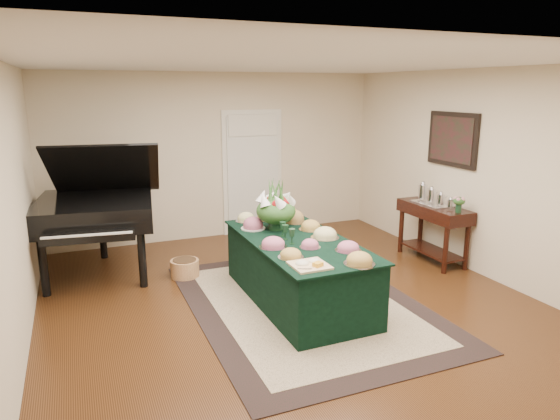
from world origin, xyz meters
name	(u,v)px	position (x,y,z in m)	size (l,w,h in m)	color
ground	(290,302)	(0.00, 0.00, 0.00)	(6.00, 6.00, 0.00)	black
area_rug	(304,304)	(0.14, -0.10, 0.01)	(2.51, 3.51, 0.01)	black
kitchen_doorway	(253,174)	(0.60, 2.97, 1.02)	(1.05, 0.07, 2.10)	silver
buffet_table	(298,270)	(0.10, 0.01, 0.38)	(1.09, 2.27, 0.76)	black
food_platters	(295,231)	(0.16, 0.21, 0.80)	(1.01, 2.33, 0.13)	silver
cutting_board	(309,262)	(-0.16, -0.82, 0.79)	(0.36, 0.36, 0.10)	tan
green_goblets	(287,232)	(-0.02, 0.05, 0.85)	(0.10, 0.39, 0.18)	black
floral_centerpiece	(276,206)	(0.03, 0.51, 1.05)	(0.50, 0.50, 0.50)	black
grand_piano	(96,209)	(-1.99, 1.83, 0.90)	(1.76, 1.92, 1.79)	black
wicker_basket	(185,269)	(-0.96, 1.28, 0.12)	(0.37, 0.37, 0.23)	#A87143
mahogany_sideboard	(434,218)	(2.49, 0.57, 0.64)	(0.45, 1.18, 0.83)	black
tea_service	(434,197)	(2.50, 0.60, 0.94)	(0.34, 0.74, 0.30)	silver
pink_bouquet	(459,202)	(2.50, 0.10, 0.98)	(0.18, 0.18, 0.23)	black
wall_painting	(452,139)	(2.72, 0.57, 1.75)	(0.05, 0.95, 0.75)	black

